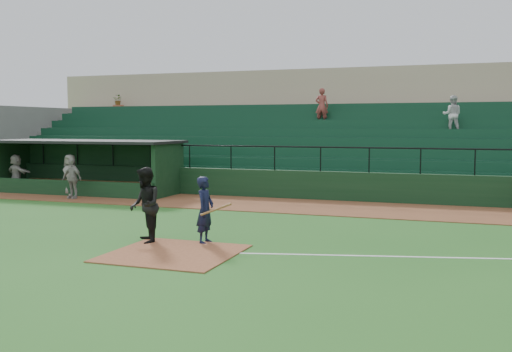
% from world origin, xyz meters
% --- Properties ---
extents(ground, '(90.00, 90.00, 0.00)m').
position_xyz_m(ground, '(0.00, 0.00, 0.00)').
color(ground, '#235A1D').
rests_on(ground, ground).
extents(warning_track, '(40.00, 4.00, 0.03)m').
position_xyz_m(warning_track, '(0.00, 8.00, 0.01)').
color(warning_track, brown).
rests_on(warning_track, ground).
extents(home_plate_dirt, '(3.00, 3.00, 0.03)m').
position_xyz_m(home_plate_dirt, '(0.00, -1.00, 0.01)').
color(home_plate_dirt, brown).
rests_on(home_plate_dirt, ground).
extents(stadium_structure, '(38.00, 13.08, 6.40)m').
position_xyz_m(stadium_structure, '(-0.00, 16.46, 2.30)').
color(stadium_structure, black).
rests_on(stadium_structure, ground).
extents(dugout, '(8.90, 3.20, 2.42)m').
position_xyz_m(dugout, '(-9.75, 9.56, 1.33)').
color(dugout, black).
rests_on(dugout, ground).
extents(batter_at_plate, '(1.01, 0.69, 1.77)m').
position_xyz_m(batter_at_plate, '(0.20, 0.42, 0.89)').
color(batter_at_plate, black).
rests_on(batter_at_plate, ground).
extents(umpire, '(1.19, 1.24, 2.01)m').
position_xyz_m(umpire, '(-1.32, -0.06, 1.00)').
color(umpire, black).
rests_on(umpire, ground).
extents(dugout_player_a, '(1.05, 0.59, 1.70)m').
position_xyz_m(dugout_player_a, '(-8.88, 6.96, 0.88)').
color(dugout_player_a, gray).
rests_on(dugout_player_a, warning_track).
extents(dugout_player_b, '(0.98, 0.75, 1.79)m').
position_xyz_m(dugout_player_b, '(-9.71, 7.93, 0.93)').
color(dugout_player_b, gray).
rests_on(dugout_player_b, warning_track).
extents(dugout_player_c, '(1.68, 0.97, 1.73)m').
position_xyz_m(dugout_player_c, '(-12.93, 8.24, 0.90)').
color(dugout_player_c, '#99948F').
rests_on(dugout_player_c, warning_track).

